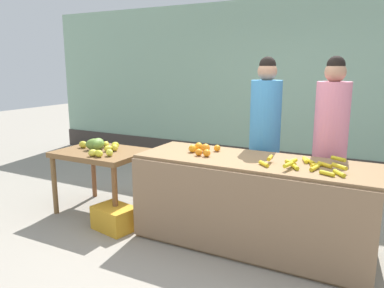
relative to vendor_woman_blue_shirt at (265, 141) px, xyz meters
The scene contains 11 objects.
ground_plane 1.17m from the vendor_woman_blue_shirt, 113.79° to the right, with size 24.00×24.00×0.00m, color gray.
market_wall_back 2.25m from the vendor_woman_blue_shirt, 97.37° to the left, with size 9.73×0.23×2.82m.
fruit_stall_counter 0.83m from the vendor_woman_blue_shirt, 81.95° to the right, with size 2.28×0.81×0.88m.
side_table_wooden 1.94m from the vendor_woman_blue_shirt, 160.54° to the right, with size 1.02×0.78×0.76m.
banana_bunch_pile 0.93m from the vendor_woman_blue_shirt, 48.66° to the right, with size 0.76×0.55×0.07m.
orange_pile 0.78m from the vendor_woman_blue_shirt, 127.00° to the right, with size 0.29×0.34×0.09m.
mango_papaya_pile 1.96m from the vendor_woman_blue_shirt, 160.76° to the right, with size 0.70×0.57×0.14m.
vendor_woman_blue_shirt is the anchor object (origin of this frame).
vendor_woman_pink_shirt 0.70m from the vendor_woman_blue_shirt, ahead, with size 0.34×0.34×1.86m.
produce_crate 1.87m from the vendor_woman_blue_shirt, 143.16° to the right, with size 0.44×0.32×0.26m, color gold.
produce_sack 1.26m from the vendor_woman_blue_shirt, 166.53° to the left, with size 0.36×0.30×0.57m, color tan.
Camera 1 is at (1.49, -3.39, 1.77)m, focal length 35.19 mm.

